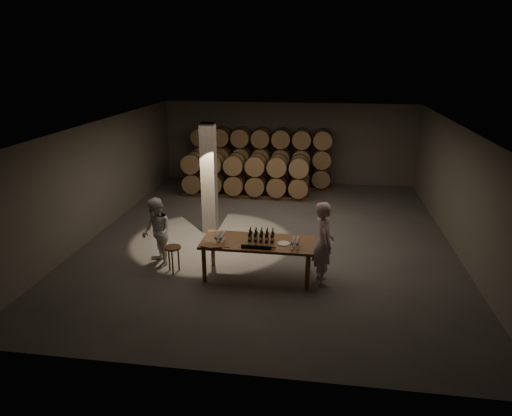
# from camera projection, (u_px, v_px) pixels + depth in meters

# --- Properties ---
(room) EXTENTS (12.00, 12.00, 12.00)m
(room) POSITION_uv_depth(u_px,v_px,m) (209.00, 179.00, 13.08)
(room) COLOR #524F4D
(room) RESTS_ON ground
(tasting_table) EXTENTS (2.60, 1.10, 0.90)m
(tasting_table) POSITION_uv_depth(u_px,v_px,m) (258.00, 245.00, 10.56)
(tasting_table) COLOR brown
(tasting_table) RESTS_ON ground
(barrel_stack_back) EXTENTS (5.48, 0.95, 2.31)m
(barrel_stack_back) POSITION_uv_depth(u_px,v_px,m) (261.00, 157.00, 17.77)
(barrel_stack_back) COLOR #58341E
(barrel_stack_back) RESTS_ON ground
(barrel_stack_front) EXTENTS (4.70, 0.95, 1.57)m
(barrel_stack_front) POSITION_uv_depth(u_px,v_px,m) (246.00, 174.00, 16.64)
(barrel_stack_front) COLOR #58341E
(barrel_stack_front) RESTS_ON ground
(bottle_cluster) EXTENTS (0.60, 0.23, 0.31)m
(bottle_cluster) POSITION_uv_depth(u_px,v_px,m) (261.00, 237.00, 10.51)
(bottle_cluster) COLOR black
(bottle_cluster) RESTS_ON tasting_table
(lying_bottles) EXTENTS (0.78, 0.08, 0.08)m
(lying_bottles) POSITION_uv_depth(u_px,v_px,m) (257.00, 247.00, 10.12)
(lying_bottles) COLOR black
(lying_bottles) RESTS_ON tasting_table
(glass_cluster_left) EXTENTS (0.20, 0.42, 0.18)m
(glass_cluster_left) POSITION_uv_depth(u_px,v_px,m) (220.00, 236.00, 10.52)
(glass_cluster_left) COLOR silver
(glass_cluster_left) RESTS_ON tasting_table
(glass_cluster_right) EXTENTS (0.20, 0.42, 0.18)m
(glass_cluster_right) POSITION_uv_depth(u_px,v_px,m) (295.00, 241.00, 10.23)
(glass_cluster_right) COLOR silver
(glass_cluster_right) RESTS_ON tasting_table
(plate) EXTENTS (0.29, 0.29, 0.02)m
(plate) POSITION_uv_depth(u_px,v_px,m) (284.00, 243.00, 10.38)
(plate) COLOR white
(plate) RESTS_ON tasting_table
(notebook_near) EXTENTS (0.33, 0.30, 0.03)m
(notebook_near) POSITION_uv_depth(u_px,v_px,m) (215.00, 246.00, 10.22)
(notebook_near) COLOR brown
(notebook_near) RESTS_ON tasting_table
(notebook_corner) EXTENTS (0.30, 0.34, 0.03)m
(notebook_corner) POSITION_uv_depth(u_px,v_px,m) (208.00, 245.00, 10.30)
(notebook_corner) COLOR brown
(notebook_corner) RESTS_ON tasting_table
(pen) EXTENTS (0.13, 0.01, 0.01)m
(pen) POSITION_uv_depth(u_px,v_px,m) (227.00, 247.00, 10.19)
(pen) COLOR black
(pen) RESTS_ON tasting_table
(stool) EXTENTS (0.39, 0.39, 0.66)m
(stool) POSITION_uv_depth(u_px,v_px,m) (173.00, 251.00, 10.87)
(stool) COLOR #58341E
(stool) RESTS_ON ground
(person_man) EXTENTS (0.64, 0.81, 1.95)m
(person_man) POSITION_uv_depth(u_px,v_px,m) (323.00, 243.00, 10.21)
(person_man) COLOR beige
(person_man) RESTS_ON ground
(person_woman) EXTENTS (1.02, 1.06, 1.72)m
(person_woman) POSITION_uv_depth(u_px,v_px,m) (157.00, 232.00, 11.14)
(person_woman) COLOR white
(person_woman) RESTS_ON ground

